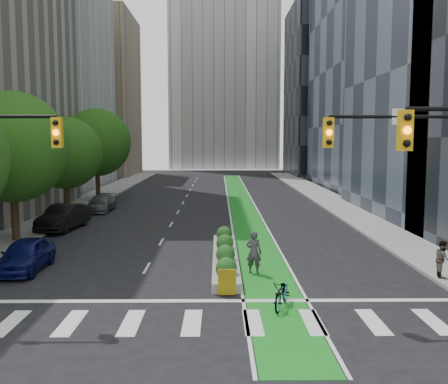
{
  "coord_description": "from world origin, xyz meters",
  "views": [
    {
      "loc": [
        0.88,
        -16.9,
        6.03
      ],
      "look_at": [
        1.19,
        11.55,
        3.0
      ],
      "focal_mm": 40.0,
      "sensor_mm": 36.0,
      "label": 1
    }
  ],
  "objects_px": {
    "median_planter": "(225,255)",
    "parked_car_left_mid": "(64,217)",
    "parked_car_left_near": "(25,255)",
    "bicycle": "(282,293)",
    "cyclist": "(254,252)",
    "parked_car_left_far": "(101,203)",
    "pedestrian_near": "(443,259)"
  },
  "relations": [
    {
      "from": "cyclist",
      "to": "pedestrian_near",
      "type": "distance_m",
      "value": 8.07
    },
    {
      "from": "bicycle",
      "to": "cyclist",
      "type": "bearing_deg",
      "value": 117.7
    },
    {
      "from": "parked_car_left_mid",
      "to": "parked_car_left_far",
      "type": "distance_m",
      "value": 8.51
    },
    {
      "from": "median_planter",
      "to": "parked_car_left_mid",
      "type": "distance_m",
      "value": 13.96
    },
    {
      "from": "parked_car_left_far",
      "to": "pedestrian_near",
      "type": "distance_m",
      "value": 28.38
    },
    {
      "from": "median_planter",
      "to": "cyclist",
      "type": "relative_size",
      "value": 5.27
    },
    {
      "from": "parked_car_left_near",
      "to": "parked_car_left_far",
      "type": "xyz_separation_m",
      "value": [
        -0.98,
        18.91,
        -0.08
      ]
    },
    {
      "from": "parked_car_left_near",
      "to": "pedestrian_near",
      "type": "xyz_separation_m",
      "value": [
        18.44,
        -1.79,
        0.19
      ]
    },
    {
      "from": "median_planter",
      "to": "cyclist",
      "type": "xyz_separation_m",
      "value": [
        1.26,
        -2.0,
        0.6
      ]
    },
    {
      "from": "parked_car_left_far",
      "to": "parked_car_left_near",
      "type": "bearing_deg",
      "value": -86.17
    },
    {
      "from": "median_planter",
      "to": "bicycle",
      "type": "bearing_deg",
      "value": -73.27
    },
    {
      "from": "bicycle",
      "to": "parked_car_left_near",
      "type": "xyz_separation_m",
      "value": [
        -11.16,
        5.11,
        0.22
      ]
    },
    {
      "from": "bicycle",
      "to": "parked_car_left_mid",
      "type": "xyz_separation_m",
      "value": [
        -12.62,
        15.52,
        0.32
      ]
    },
    {
      "from": "parked_car_left_near",
      "to": "median_planter",
      "type": "bearing_deg",
      "value": 7.94
    },
    {
      "from": "parked_car_left_mid",
      "to": "parked_car_left_far",
      "type": "xyz_separation_m",
      "value": [
        0.49,
        8.5,
        -0.17
      ]
    },
    {
      "from": "bicycle",
      "to": "parked_car_left_far",
      "type": "height_order",
      "value": "parked_car_left_far"
    },
    {
      "from": "parked_car_left_mid",
      "to": "median_planter",
      "type": "bearing_deg",
      "value": -32.45
    },
    {
      "from": "parked_car_left_far",
      "to": "pedestrian_near",
      "type": "height_order",
      "value": "pedestrian_near"
    },
    {
      "from": "cyclist",
      "to": "parked_car_left_near",
      "type": "distance_m",
      "value": 10.47
    },
    {
      "from": "median_planter",
      "to": "parked_car_left_mid",
      "type": "xyz_separation_m",
      "value": [
        -10.66,
        9.0,
        0.47
      ]
    },
    {
      "from": "median_planter",
      "to": "bicycle",
      "type": "distance_m",
      "value": 6.81
    },
    {
      "from": "cyclist",
      "to": "parked_car_left_mid",
      "type": "height_order",
      "value": "cyclist"
    },
    {
      "from": "median_planter",
      "to": "parked_car_left_far",
      "type": "height_order",
      "value": "parked_car_left_far"
    },
    {
      "from": "median_planter",
      "to": "parked_car_left_mid",
      "type": "height_order",
      "value": "parked_car_left_mid"
    },
    {
      "from": "median_planter",
      "to": "parked_car_left_near",
      "type": "height_order",
      "value": "parked_car_left_near"
    },
    {
      "from": "median_planter",
      "to": "pedestrian_near",
      "type": "xyz_separation_m",
      "value": [
        9.24,
        -3.21,
        0.56
      ]
    },
    {
      "from": "median_planter",
      "to": "parked_car_left_mid",
      "type": "bearing_deg",
      "value": 139.85
    },
    {
      "from": "bicycle",
      "to": "parked_car_left_far",
      "type": "bearing_deg",
      "value": 135.69
    },
    {
      "from": "parked_car_left_near",
      "to": "parked_car_left_mid",
      "type": "height_order",
      "value": "parked_car_left_mid"
    },
    {
      "from": "parked_car_left_near",
      "to": "bicycle",
      "type": "bearing_deg",
      "value": -25.4
    },
    {
      "from": "cyclist",
      "to": "parked_car_left_near",
      "type": "xyz_separation_m",
      "value": [
        -10.46,
        0.59,
        -0.23
      ]
    },
    {
      "from": "cyclist",
      "to": "parked_car_left_mid",
      "type": "xyz_separation_m",
      "value": [
        -11.92,
        11.0,
        -0.13
      ]
    }
  ]
}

